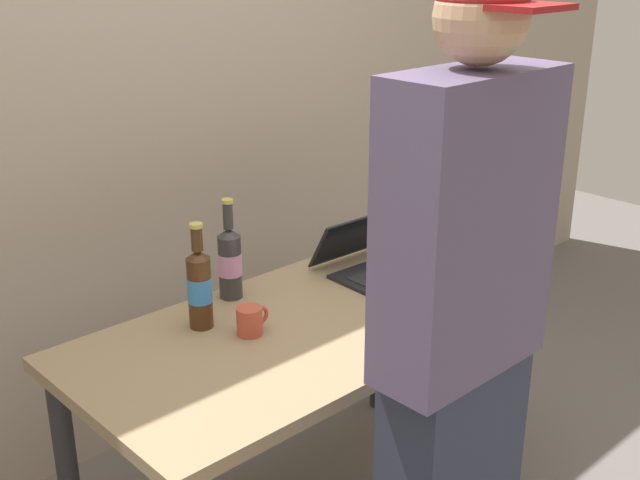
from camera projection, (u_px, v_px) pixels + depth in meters
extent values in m
cube|color=#9E8460|center=(308.00, 327.00, 2.42)|extent=(1.46, 0.75, 0.04)
cylinder|color=#2D2D30|center=(512.00, 391.00, 2.76)|extent=(0.06, 0.06, 0.69)
cylinder|color=#2D2D30|center=(68.00, 474.00, 2.33)|extent=(0.06, 0.06, 0.69)
cylinder|color=#2D2D30|center=(379.00, 330.00, 3.19)|extent=(0.06, 0.06, 0.69)
cube|color=black|center=(388.00, 274.00, 2.73)|extent=(0.36, 0.26, 0.01)
cube|color=#232326|center=(393.00, 274.00, 2.72)|extent=(0.30, 0.16, 0.00)
cube|color=black|center=(355.00, 236.00, 2.82)|extent=(0.36, 0.11, 0.17)
cube|color=black|center=(356.00, 237.00, 2.82)|extent=(0.33, 0.10, 0.16)
cylinder|color=#333333|center=(230.00, 267.00, 2.54)|extent=(0.07, 0.07, 0.21)
cone|color=#333333|center=(229.00, 232.00, 2.50)|extent=(0.07, 0.07, 0.03)
cylinder|color=#333333|center=(228.00, 216.00, 2.48)|extent=(0.03, 0.03, 0.08)
cylinder|color=#BFB74C|center=(227.00, 201.00, 2.46)|extent=(0.04, 0.04, 0.01)
cylinder|color=#D08BB8|center=(230.00, 264.00, 2.53)|extent=(0.08, 0.08, 0.07)
cylinder|color=#472B14|center=(200.00, 293.00, 2.34)|extent=(0.07, 0.07, 0.22)
cone|color=#472B14|center=(198.00, 254.00, 2.30)|extent=(0.07, 0.07, 0.03)
cylinder|color=#472B14|center=(197.00, 239.00, 2.28)|extent=(0.03, 0.03, 0.07)
cylinder|color=#BFB74C|center=(196.00, 225.00, 2.27)|extent=(0.04, 0.04, 0.01)
cylinder|color=#3784CD|center=(200.00, 289.00, 2.34)|extent=(0.07, 0.07, 0.08)
cube|color=#594C6B|center=(467.00, 227.00, 1.71)|extent=(0.43, 0.18, 0.67)
sphere|color=tan|center=(481.00, 17.00, 1.55)|extent=(0.19, 0.19, 0.19)
cube|color=maroon|center=(531.00, 7.00, 1.47)|extent=(0.15, 0.11, 0.01)
cylinder|color=#BF4C33|center=(250.00, 321.00, 2.32)|extent=(0.08, 0.08, 0.08)
torus|color=#BF4C33|center=(260.00, 315.00, 2.34)|extent=(0.06, 0.01, 0.06)
cube|color=tan|center=(145.00, 96.00, 2.79)|extent=(6.00, 0.10, 2.60)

